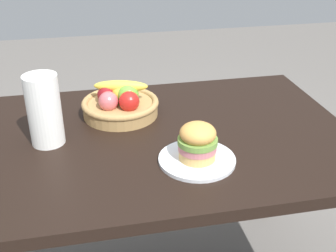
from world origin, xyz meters
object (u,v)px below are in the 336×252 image
sandwich (198,141)px  fruit_basket (120,103)px  paper_towel_roll (44,110)px  plate (197,160)px

sandwich → fruit_basket: bearing=117.8°
fruit_basket → paper_towel_roll: 0.31m
plate → fruit_basket: 0.43m
paper_towel_roll → sandwich: bearing=-25.2°
sandwich → paper_towel_roll: bearing=154.8°
paper_towel_roll → plate: bearing=-25.2°
fruit_basket → sandwich: bearing=-62.2°
plate → sandwich: sandwich is taller
sandwich → plate: bearing=-90.0°
fruit_basket → plate: bearing=-62.2°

